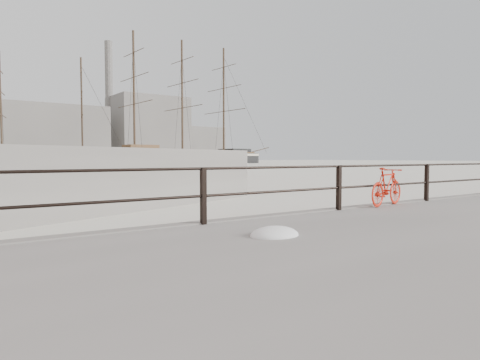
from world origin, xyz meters
TOP-DOWN VIEW (x-y plane):
  - ground at (0.00, 0.00)m, footprint 400.00×400.00m
  - guardrail at (0.00, -0.15)m, footprint 28.00×0.10m
  - bicycle at (-1.89, -0.25)m, footprint 1.57×0.51m
  - barque_black at (40.13, 89.66)m, footprint 57.43×21.14m
  - schooner_mid at (5.96, 80.72)m, footprint 32.66×19.87m
  - industrial_west at (20.00, 140.00)m, footprint 32.00×18.00m
  - industrial_mid at (55.00, 145.00)m, footprint 26.00×20.00m
  - industrial_east at (78.00, 150.00)m, footprint 20.00×16.00m
  - smokestack at (42.00, 150.00)m, footprint 2.80×2.80m

SIDE VIEW (x-z plane):
  - ground at x=0.00m, z-range 0.00..0.00m
  - barque_black at x=40.13m, z-range -16.14..16.14m
  - schooner_mid at x=5.96m, z-range -10.88..10.88m
  - bicycle at x=-1.89m, z-range 0.35..1.29m
  - guardrail at x=0.00m, z-range 0.35..1.35m
  - industrial_east at x=78.00m, z-range 0.00..14.00m
  - industrial_west at x=20.00m, z-range 0.00..18.00m
  - industrial_mid at x=55.00m, z-range 0.00..24.00m
  - smokestack at x=42.00m, z-range 0.00..44.00m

